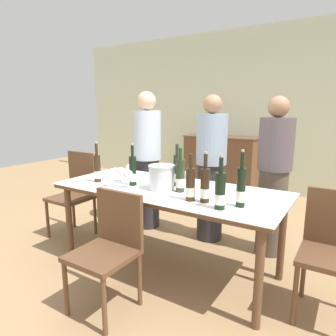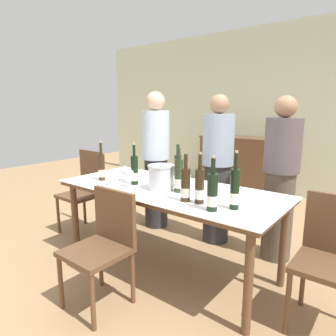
% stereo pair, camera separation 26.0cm
% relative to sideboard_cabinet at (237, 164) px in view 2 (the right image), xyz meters
% --- Properties ---
extents(ground_plane, '(12.00, 12.00, 0.00)m').
position_rel_sideboard_cabinet_xyz_m(ground_plane, '(0.68, -2.86, -0.48)').
color(ground_plane, '#A37F56').
extents(back_wall, '(8.00, 0.10, 2.80)m').
position_rel_sideboard_cabinet_xyz_m(back_wall, '(0.68, 0.29, 0.92)').
color(back_wall, beige).
rests_on(back_wall, ground_plane).
extents(sideboard_cabinet, '(1.32, 0.46, 0.96)m').
position_rel_sideboard_cabinet_xyz_m(sideboard_cabinet, '(0.00, 0.00, 0.00)').
color(sideboard_cabinet, brown).
rests_on(sideboard_cabinet, ground_plane).
extents(dining_table, '(2.03, 0.88, 0.76)m').
position_rel_sideboard_cabinet_xyz_m(dining_table, '(0.68, -2.86, 0.21)').
color(dining_table, brown).
rests_on(dining_table, ground_plane).
extents(ice_bucket, '(0.23, 0.23, 0.21)m').
position_rel_sideboard_cabinet_xyz_m(ice_bucket, '(0.66, -2.93, 0.39)').
color(ice_bucket, silver).
rests_on(ice_bucket, dining_table).
extents(wine_bottle_0, '(0.07, 0.07, 0.38)m').
position_rel_sideboard_cabinet_xyz_m(wine_bottle_0, '(1.13, -3.05, 0.41)').
color(wine_bottle_0, '#332314').
rests_on(wine_bottle_0, dining_table).
extents(wine_bottle_1, '(0.08, 0.08, 0.38)m').
position_rel_sideboard_cabinet_xyz_m(wine_bottle_1, '(1.29, -3.14, 0.41)').
color(wine_bottle_1, black).
rests_on(wine_bottle_1, dining_table).
extents(wine_bottle_2, '(0.06, 0.06, 0.38)m').
position_rel_sideboard_cabinet_xyz_m(wine_bottle_2, '(-0.00, -3.02, 0.41)').
color(wine_bottle_2, '#332314').
rests_on(wine_bottle_2, dining_table).
extents(wine_bottle_3, '(0.07, 0.07, 0.38)m').
position_rel_sideboard_cabinet_xyz_m(wine_bottle_3, '(0.36, -2.94, 0.41)').
color(wine_bottle_3, black).
rests_on(wine_bottle_3, dining_table).
extents(wine_bottle_4, '(0.08, 0.08, 0.37)m').
position_rel_sideboard_cabinet_xyz_m(wine_bottle_4, '(0.83, -2.90, 0.41)').
color(wine_bottle_4, '#28381E').
rests_on(wine_bottle_4, dining_table).
extents(wine_bottle_5, '(0.06, 0.06, 0.38)m').
position_rel_sideboard_cabinet_xyz_m(wine_bottle_5, '(0.71, -2.75, 0.42)').
color(wine_bottle_5, '#1E3323').
rests_on(wine_bottle_5, dining_table).
extents(wine_bottle_6, '(0.07, 0.07, 0.36)m').
position_rel_sideboard_cabinet_xyz_m(wine_bottle_6, '(1.02, -3.07, 0.41)').
color(wine_bottle_6, '#332314').
rests_on(wine_bottle_6, dining_table).
extents(wine_bottle_7, '(0.07, 0.07, 0.41)m').
position_rel_sideboard_cabinet_xyz_m(wine_bottle_7, '(1.39, -3.01, 0.42)').
color(wine_bottle_7, black).
rests_on(wine_bottle_7, dining_table).
extents(wine_glass_0, '(0.08, 0.08, 0.16)m').
position_rel_sideboard_cabinet_xyz_m(wine_glass_0, '(0.83, -2.79, 0.39)').
color(wine_glass_0, white).
rests_on(wine_glass_0, dining_table).
extents(wine_glass_1, '(0.09, 0.09, 0.16)m').
position_rel_sideboard_cabinet_xyz_m(wine_glass_1, '(0.39, -3.04, 0.40)').
color(wine_glass_1, white).
rests_on(wine_glass_1, dining_table).
extents(wine_glass_2, '(0.09, 0.09, 0.14)m').
position_rel_sideboard_cabinet_xyz_m(wine_glass_2, '(0.17, -2.89, 0.37)').
color(wine_glass_2, white).
rests_on(wine_glass_2, dining_table).
extents(wine_glass_3, '(0.08, 0.08, 0.13)m').
position_rel_sideboard_cabinet_xyz_m(wine_glass_3, '(0.11, -2.69, 0.37)').
color(wine_glass_3, white).
rests_on(wine_glass_3, dining_table).
extents(wine_glass_4, '(0.07, 0.07, 0.13)m').
position_rel_sideboard_cabinet_xyz_m(wine_glass_4, '(0.21, -3.10, 0.37)').
color(wine_glass_4, white).
rests_on(wine_glass_4, dining_table).
extents(chair_near_front, '(0.42, 0.42, 0.86)m').
position_rel_sideboard_cabinet_xyz_m(chair_near_front, '(0.61, -3.53, 0.02)').
color(chair_near_front, brown).
rests_on(chair_near_front, ground_plane).
extents(chair_left_end, '(0.42, 0.42, 0.96)m').
position_rel_sideboard_cabinet_xyz_m(chair_left_end, '(-0.63, -2.77, 0.06)').
color(chair_left_end, brown).
rests_on(chair_left_end, ground_plane).
extents(chair_right_end, '(0.42, 0.42, 0.89)m').
position_rel_sideboard_cabinet_xyz_m(chair_right_end, '(1.99, -2.77, 0.04)').
color(chair_right_end, brown).
rests_on(chair_right_end, ground_plane).
extents(person_host, '(0.33, 0.33, 1.65)m').
position_rel_sideboard_cabinet_xyz_m(person_host, '(-0.06, -2.14, 0.35)').
color(person_host, '#2D2D33').
rests_on(person_host, ground_plane).
extents(person_guest_left, '(0.33, 0.33, 1.60)m').
position_rel_sideboard_cabinet_xyz_m(person_guest_left, '(0.74, -2.07, 0.32)').
color(person_guest_left, '#2D2D33').
rests_on(person_guest_left, ground_plane).
extents(person_guest_right, '(0.33, 0.33, 1.57)m').
position_rel_sideboard_cabinet_xyz_m(person_guest_right, '(1.40, -2.05, 0.30)').
color(person_guest_right, '#51473D').
rests_on(person_guest_right, ground_plane).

